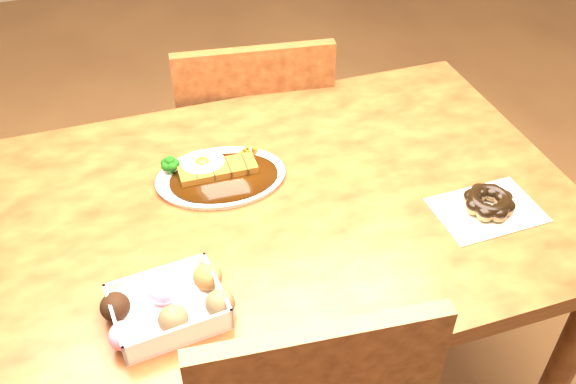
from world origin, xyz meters
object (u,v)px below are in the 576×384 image
object	(u,v)px
katsu_curry_plate	(218,174)
pon_de_ring	(489,203)
donut_box	(168,306)
table	(279,236)
chair_far	(252,149)

from	to	relation	value
katsu_curry_plate	pon_de_ring	xyz separation A→B (m)	(0.48, -0.26, 0.01)
pon_de_ring	katsu_curry_plate	bearing A→B (deg)	151.16
katsu_curry_plate	donut_box	world-z (taller)	katsu_curry_plate
katsu_curry_plate	pon_de_ring	size ratio (longest dim) A/B	1.35
table	donut_box	bearing A→B (deg)	-140.25
donut_box	pon_de_ring	bearing A→B (deg)	5.36
table	katsu_curry_plate	size ratio (longest dim) A/B	4.29
chair_far	table	bearing A→B (deg)	88.36
table	katsu_curry_plate	distance (m)	0.18
donut_box	pon_de_ring	distance (m)	0.65
chair_far	katsu_curry_plate	world-z (taller)	chair_far
chair_far	katsu_curry_plate	xyz separation A→B (m)	(-0.18, -0.43, 0.29)
pon_de_ring	donut_box	bearing A→B (deg)	-174.64
table	donut_box	distance (m)	0.36
katsu_curry_plate	pon_de_ring	world-z (taller)	katsu_curry_plate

